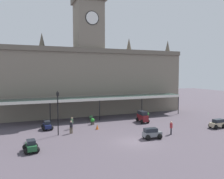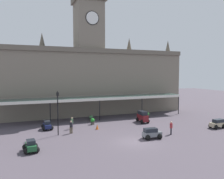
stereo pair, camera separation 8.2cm
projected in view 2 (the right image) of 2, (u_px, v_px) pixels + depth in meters
name	position (u px, v px, depth m)	size (l,w,h in m)	color
ground_plane	(134.00, 142.00, 25.78)	(140.00, 140.00, 0.00)	#4C444D
station_building	(89.00, 77.00, 42.75)	(37.28, 5.73, 21.71)	slate
entrance_canopy	(97.00, 98.00, 38.32)	(31.80, 3.26, 3.80)	#38564C
car_maroon_van	(143.00, 117.00, 35.87)	(1.71, 2.46, 1.77)	maroon
car_navy_sedan	(47.00, 126.00, 31.34)	(1.58, 2.08, 1.19)	#19214C
car_grey_estate	(152.00, 134.00, 26.96)	(2.32, 1.68, 1.27)	slate
car_green_sedan	(31.00, 147.00, 22.54)	(1.63, 2.12, 1.19)	#1E512D
car_beige_estate	(217.00, 124.00, 32.08)	(2.29, 1.61, 1.27)	tan
pedestrian_crossing_forecourt	(71.00, 127.00, 29.22)	(0.39, 0.34, 1.67)	brown
pedestrian_beside_cars	(72.00, 123.00, 31.57)	(0.34, 0.36, 1.67)	#3F384C
pedestrian_near_entrance	(171.00, 127.00, 28.80)	(0.34, 0.34, 1.67)	black
victorian_lamppost	(58.00, 108.00, 28.23)	(0.30, 0.30, 5.57)	black
traffic_cone	(97.00, 127.00, 31.40)	(0.40, 0.40, 0.73)	orange
planter_forecourt_centre	(93.00, 121.00, 34.35)	(0.60, 0.60, 0.96)	#47423D
planter_by_canopy	(148.00, 115.00, 39.49)	(0.60, 0.60, 0.96)	#47423D
planter_near_kerb	(91.00, 118.00, 36.68)	(0.60, 0.60, 0.96)	#47423D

